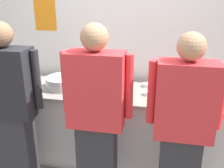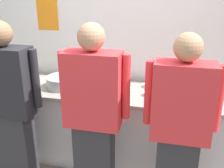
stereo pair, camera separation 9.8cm
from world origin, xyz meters
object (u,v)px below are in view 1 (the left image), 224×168
at_px(plate_stack_front, 27,86).
at_px(ramekin_orange_sauce, 147,85).
at_px(mixing_bowl_steel, 63,82).
at_px(chef_near_left, 11,107).
at_px(chef_far_right, 183,127).
at_px(squeeze_bottle_primary, 25,73).
at_px(deli_cup, 212,94).
at_px(ramekin_red_sauce, 172,94).
at_px(chef_center, 96,116).
at_px(sheet_tray, 109,90).
at_px(ramekin_yellow_sauce, 148,93).

bearing_deg(plate_stack_front, ramekin_orange_sauce, 14.12).
bearing_deg(mixing_bowl_steel, plate_stack_front, -163.39).
relative_size(chef_near_left, chef_far_right, 1.02).
relative_size(squeeze_bottle_primary, deli_cup, 2.17).
height_order(ramekin_orange_sauce, deli_cup, deli_cup).
bearing_deg(mixing_bowl_steel, ramekin_red_sauce, -0.20).
relative_size(ramekin_orange_sauce, deli_cup, 1.02).
height_order(plate_stack_front, deli_cup, deli_cup).
xyz_separation_m(chef_center, chef_far_right, (0.73, -0.00, -0.03)).
relative_size(chef_near_left, ramekin_orange_sauce, 17.16).
bearing_deg(plate_stack_front, deli_cup, 3.83).
bearing_deg(ramekin_red_sauce, plate_stack_front, -176.01).
bearing_deg(squeeze_bottle_primary, plate_stack_front, -59.81).
xyz_separation_m(chef_far_right, ramekin_orange_sauce, (-0.35, 0.88, 0.02)).
xyz_separation_m(plate_stack_front, mixing_bowl_steel, (0.39, 0.12, 0.03)).
height_order(mixing_bowl_steel, sheet_tray, mixing_bowl_steel).
height_order(chef_near_left, chef_far_right, chef_near_left).
bearing_deg(chef_center, deli_cup, 32.47).
relative_size(plate_stack_front, sheet_tray, 0.42).
bearing_deg(ramekin_red_sauce, mixing_bowl_steel, 179.80).
bearing_deg(deli_cup, chef_far_right, -115.80).
xyz_separation_m(chef_near_left, ramekin_yellow_sauce, (1.24, 0.59, 0.01)).
bearing_deg(chef_far_right, sheet_tray, 138.86).
relative_size(ramekin_yellow_sauce, ramekin_red_sauce, 0.97).
bearing_deg(chef_center, ramekin_yellow_sauce, 56.97).
distance_m(sheet_tray, squeeze_bottle_primary, 1.06).
bearing_deg(chef_near_left, chef_center, -2.39).
distance_m(chef_near_left, squeeze_bottle_primary, 0.79).
bearing_deg(sheet_tray, plate_stack_front, -172.19).
bearing_deg(deli_cup, mixing_bowl_steel, -179.36).
height_order(chef_center, ramekin_yellow_sauce, chef_center).
bearing_deg(ramekin_orange_sauce, ramekin_yellow_sauce, -84.93).
height_order(chef_far_right, plate_stack_front, chef_far_right).
distance_m(mixing_bowl_steel, ramekin_yellow_sauce, 0.96).
bearing_deg(chef_center, ramekin_orange_sauce, 66.40).
bearing_deg(deli_cup, ramekin_yellow_sauce, -175.40).
height_order(mixing_bowl_steel, squeeze_bottle_primary, squeeze_bottle_primary).
height_order(chef_near_left, sheet_tray, chef_near_left).
xyz_separation_m(plate_stack_front, ramekin_orange_sauce, (1.33, 0.33, -0.01)).
relative_size(chef_far_right, deli_cup, 17.21).
distance_m(chef_far_right, mixing_bowl_steel, 1.45).
relative_size(chef_far_right, mixing_bowl_steel, 4.29).
distance_m(plate_stack_front, ramekin_red_sauce, 1.61).
bearing_deg(chef_center, ramekin_red_sauce, 44.74).
bearing_deg(chef_far_right, ramekin_orange_sauce, 111.85).
relative_size(mixing_bowl_steel, sheet_tray, 0.78).
xyz_separation_m(chef_near_left, chef_far_right, (1.57, -0.04, -0.02)).
bearing_deg(squeeze_bottle_primary, deli_cup, -2.74).
xyz_separation_m(sheet_tray, ramekin_yellow_sauce, (0.43, -0.04, 0.01)).
relative_size(chef_near_left, chef_center, 0.99).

